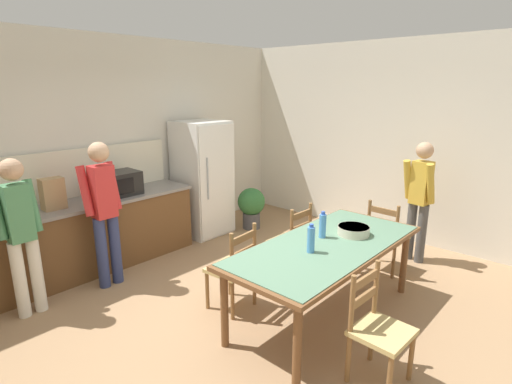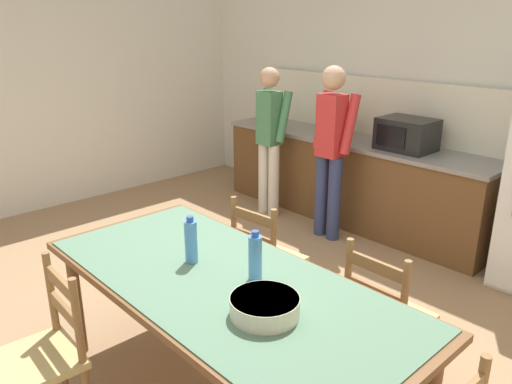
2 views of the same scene
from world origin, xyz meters
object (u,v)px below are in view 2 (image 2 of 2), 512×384
at_px(bottle_off_centre, 255,257).
at_px(person_at_sink, 270,134).
at_px(dining_table, 224,292).
at_px(person_at_counter, 331,145).
at_px(serving_bowl, 265,305).
at_px(chair_side_far_left, 266,260).
at_px(microwave, 407,134).
at_px(bottle_near_centre, 191,241).
at_px(paper_bag, 338,119).
at_px(chair_side_far_right, 385,317).
at_px(chair_side_near_left, 44,356).

relative_size(bottle_off_centre, person_at_sink, 0.17).
distance_m(bottle_off_centre, person_at_sink, 2.95).
bearing_deg(dining_table, person_at_counter, 116.28).
xyz_separation_m(serving_bowl, chair_side_far_left, (-0.88, 0.85, -0.39)).
xyz_separation_m(bottle_off_centre, person_at_counter, (-1.20, 2.09, 0.03)).
bearing_deg(person_at_counter, dining_table, -153.72).
xyz_separation_m(microwave, bottle_near_centre, (0.34, -2.74, -0.13)).
bearing_deg(chair_side_far_left, paper_bag, -69.57).
height_order(microwave, chair_side_far_right, microwave).
distance_m(chair_side_far_left, person_at_counter, 1.63).
bearing_deg(bottle_near_centre, chair_side_far_left, 105.63).
bearing_deg(paper_bag, dining_table, -62.38).
relative_size(chair_side_near_left, person_at_sink, 0.57).
relative_size(chair_side_far_left, chair_side_far_right, 1.00).
height_order(paper_bag, bottle_off_centre, paper_bag).
distance_m(paper_bag, chair_side_far_left, 2.25).
height_order(chair_side_far_left, chair_side_near_left, same).
relative_size(chair_side_far_right, person_at_counter, 0.54).
xyz_separation_m(bottle_near_centre, chair_side_far_right, (0.76, 0.79, -0.46)).
distance_m(serving_bowl, chair_side_far_left, 1.28).
xyz_separation_m(chair_side_far_left, person_at_sink, (-1.45, 1.46, 0.46)).
bearing_deg(bottle_near_centre, microwave, 97.09).
relative_size(dining_table, serving_bowl, 6.86).
bearing_deg(dining_table, bottle_near_centre, -179.77).
distance_m(paper_bag, bottle_near_centre, 2.97).
relative_size(microwave, chair_side_far_left, 0.55).
height_order(paper_bag, chair_side_near_left, paper_bag).
bearing_deg(person_at_sink, chair_side_far_right, -120.81).
height_order(dining_table, person_at_sink, person_at_sink).
bearing_deg(person_at_counter, microwave, -42.81).
bearing_deg(person_at_counter, bottle_off_centre, -150.10).
height_order(serving_bowl, chair_side_far_right, chair_side_far_right).
relative_size(bottle_off_centre, serving_bowl, 0.84).
relative_size(serving_bowl, person_at_counter, 0.19).
bearing_deg(person_at_counter, serving_bowl, -147.14).
distance_m(bottle_off_centre, chair_side_far_left, 1.01).
bearing_deg(paper_bag, chair_side_far_right, -45.39).
relative_size(microwave, paper_bag, 1.39).
relative_size(bottle_near_centre, person_at_sink, 0.17).
bearing_deg(serving_bowl, chair_side_near_left, -140.73).
distance_m(microwave, bottle_off_centre, 2.71).
distance_m(dining_table, bottle_near_centre, 0.34).
height_order(chair_side_far_right, chair_side_near_left, same).
bearing_deg(dining_table, paper_bag, 117.62).
distance_m(microwave, serving_bowl, 2.99).
height_order(microwave, person_at_counter, person_at_counter).
xyz_separation_m(chair_side_far_left, chair_side_far_right, (0.98, 0.00, 0.00)).
bearing_deg(bottle_off_centre, chair_side_near_left, -123.32).
bearing_deg(bottle_off_centre, chair_side_far_left, 132.44).
bearing_deg(person_at_counter, chair_side_near_left, -168.58).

